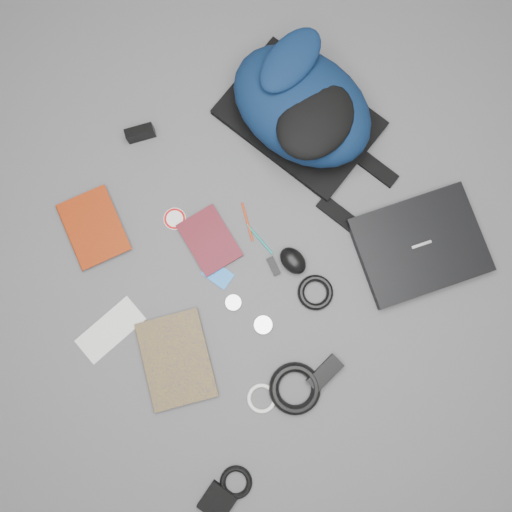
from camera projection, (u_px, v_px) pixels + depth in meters
ground at (256, 257)px, 1.58m from camera, size 4.00×4.00×0.00m
backpack at (302, 106)px, 1.53m from camera, size 0.47×0.59×0.22m
laptop at (420, 245)px, 1.56m from camera, size 0.46×0.40×0.04m
textbook_red at (69, 239)px, 1.57m from camera, size 0.22×0.26×0.02m
comic_book at (145, 368)px, 1.52m from camera, size 0.29×0.33×0.02m
envelope at (110, 330)px, 1.55m from camera, size 0.22×0.11×0.00m
dvd_case at (210, 240)px, 1.58m from camera, size 0.16×0.21×0.02m
compact_camera at (140, 133)px, 1.60m from camera, size 0.10×0.06×0.05m
sticker_disc at (175, 219)px, 1.59m from camera, size 0.09×0.09×0.00m
pen_teal at (260, 239)px, 1.58m from camera, size 0.01×0.12×0.01m
pen_red at (247, 222)px, 1.59m from camera, size 0.06×0.12×0.01m
id_badge at (218, 274)px, 1.57m from camera, size 0.08×0.10×0.00m
usb_black at (274, 266)px, 1.57m from camera, size 0.03×0.06×0.01m
mouse at (293, 261)px, 1.55m from camera, size 0.07×0.10×0.05m
headphone_left at (233, 303)px, 1.55m from camera, size 0.06×0.06×0.01m
headphone_right at (263, 325)px, 1.54m from camera, size 0.07×0.07×0.01m
cable_coil at (315, 292)px, 1.55m from camera, size 0.14×0.14×0.02m
power_brick at (325, 373)px, 1.52m from camera, size 0.12×0.06×0.03m
power_cord_coil at (295, 389)px, 1.51m from camera, size 0.16×0.16×0.03m
pouch at (217, 502)px, 1.47m from camera, size 0.11×0.11×0.02m
earbud_coil at (236, 482)px, 1.48m from camera, size 0.12×0.12×0.02m
white_cable_coil at (262, 398)px, 1.52m from camera, size 0.10×0.10×0.01m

